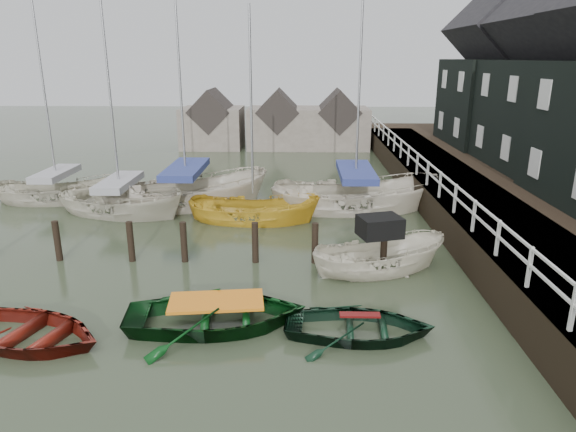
{
  "coord_description": "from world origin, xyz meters",
  "views": [
    {
      "loc": [
        2.7,
        -13.07,
        6.64
      ],
      "look_at": [
        2.28,
        3.78,
        1.4
      ],
      "focal_mm": 32.0,
      "sensor_mm": 36.0,
      "label": 1
    }
  ],
  "objects_px": {
    "rowboat_red": "(29,342)",
    "sailboat_d": "(355,208)",
    "rowboat_green": "(217,326)",
    "motorboat": "(378,269)",
    "sailboat_e": "(59,200)",
    "sailboat_c": "(254,220)",
    "rowboat_dkgreen": "(359,335)",
    "sailboat_a": "(122,212)",
    "sailboat_b": "(188,205)"
  },
  "relations": [
    {
      "from": "sailboat_b",
      "to": "sailboat_d",
      "type": "distance_m",
      "value": 7.74
    },
    {
      "from": "sailboat_b",
      "to": "sailboat_e",
      "type": "relative_size",
      "value": 1.08
    },
    {
      "from": "motorboat",
      "to": "sailboat_d",
      "type": "relative_size",
      "value": 0.39
    },
    {
      "from": "rowboat_green",
      "to": "motorboat",
      "type": "xyz_separation_m",
      "value": [
        4.65,
        3.6,
        0.09
      ]
    },
    {
      "from": "rowboat_dkgreen",
      "to": "sailboat_b",
      "type": "xyz_separation_m",
      "value": [
        -6.74,
        11.47,
        0.06
      ]
    },
    {
      "from": "sailboat_a",
      "to": "sailboat_e",
      "type": "relative_size",
      "value": 0.99
    },
    {
      "from": "sailboat_a",
      "to": "sailboat_e",
      "type": "bearing_deg",
      "value": 78.57
    },
    {
      "from": "motorboat",
      "to": "sailboat_d",
      "type": "height_order",
      "value": "sailboat_d"
    },
    {
      "from": "rowboat_green",
      "to": "motorboat",
      "type": "height_order",
      "value": "motorboat"
    },
    {
      "from": "sailboat_b",
      "to": "motorboat",
      "type": "bearing_deg",
      "value": -151.2
    },
    {
      "from": "sailboat_c",
      "to": "sailboat_a",
      "type": "bearing_deg",
      "value": 87.21
    },
    {
      "from": "sailboat_d",
      "to": "sailboat_e",
      "type": "distance_m",
      "value": 14.11
    },
    {
      "from": "sailboat_c",
      "to": "sailboat_d",
      "type": "bearing_deg",
      "value": -62.72
    },
    {
      "from": "sailboat_c",
      "to": "sailboat_d",
      "type": "xyz_separation_m",
      "value": [
        4.45,
        1.81,
        0.04
      ]
    },
    {
      "from": "sailboat_a",
      "to": "sailboat_e",
      "type": "distance_m",
      "value": 4.2
    },
    {
      "from": "sailboat_a",
      "to": "rowboat_red",
      "type": "bearing_deg",
      "value": -156.39
    },
    {
      "from": "rowboat_dkgreen",
      "to": "motorboat",
      "type": "relative_size",
      "value": 0.77
    },
    {
      "from": "sailboat_c",
      "to": "sailboat_e",
      "type": "relative_size",
      "value": 0.9
    },
    {
      "from": "rowboat_red",
      "to": "sailboat_d",
      "type": "xyz_separation_m",
      "value": [
        9.07,
        11.63,
        0.06
      ]
    },
    {
      "from": "rowboat_red",
      "to": "sailboat_d",
      "type": "height_order",
      "value": "sailboat_d"
    },
    {
      "from": "sailboat_e",
      "to": "rowboat_red",
      "type": "bearing_deg",
      "value": -163.63
    },
    {
      "from": "sailboat_c",
      "to": "motorboat",
      "type": "bearing_deg",
      "value": -134.55
    },
    {
      "from": "rowboat_dkgreen",
      "to": "sailboat_d",
      "type": "height_order",
      "value": "sailboat_d"
    },
    {
      "from": "rowboat_green",
      "to": "sailboat_c",
      "type": "relative_size",
      "value": 0.48
    },
    {
      "from": "sailboat_a",
      "to": "sailboat_b",
      "type": "height_order",
      "value": "sailboat_b"
    },
    {
      "from": "sailboat_d",
      "to": "sailboat_e",
      "type": "xyz_separation_m",
      "value": [
        -14.08,
        1.0,
        0.01
      ]
    },
    {
      "from": "rowboat_dkgreen",
      "to": "sailboat_c",
      "type": "relative_size",
      "value": 0.38
    },
    {
      "from": "sailboat_b",
      "to": "sailboat_d",
      "type": "relative_size",
      "value": 0.94
    },
    {
      "from": "rowboat_dkgreen",
      "to": "sailboat_b",
      "type": "bearing_deg",
      "value": 34.05
    },
    {
      "from": "sailboat_a",
      "to": "sailboat_d",
      "type": "bearing_deg",
      "value": -67.99
    },
    {
      "from": "motorboat",
      "to": "sailboat_e",
      "type": "distance_m",
      "value": 16.31
    },
    {
      "from": "rowboat_red",
      "to": "rowboat_green",
      "type": "height_order",
      "value": "rowboat_green"
    },
    {
      "from": "rowboat_red",
      "to": "rowboat_green",
      "type": "bearing_deg",
      "value": -62.33
    },
    {
      "from": "sailboat_d",
      "to": "sailboat_b",
      "type": "bearing_deg",
      "value": 83.96
    },
    {
      "from": "rowboat_green",
      "to": "sailboat_e",
      "type": "distance_m",
      "value": 15.09
    },
    {
      "from": "motorboat",
      "to": "sailboat_e",
      "type": "height_order",
      "value": "sailboat_e"
    },
    {
      "from": "sailboat_e",
      "to": "rowboat_dkgreen",
      "type": "bearing_deg",
      "value": -138.04
    },
    {
      "from": "rowboat_red",
      "to": "rowboat_green",
      "type": "distance_m",
      "value": 4.56
    },
    {
      "from": "sailboat_c",
      "to": "rowboat_dkgreen",
      "type": "bearing_deg",
      "value": -154.37
    },
    {
      "from": "sailboat_a",
      "to": "sailboat_b",
      "type": "distance_m",
      "value": 2.96
    },
    {
      "from": "sailboat_b",
      "to": "sailboat_c",
      "type": "distance_m",
      "value": 3.93
    },
    {
      "from": "rowboat_green",
      "to": "sailboat_d",
      "type": "bearing_deg",
      "value": -29.92
    },
    {
      "from": "rowboat_green",
      "to": "sailboat_a",
      "type": "distance_m",
      "value": 11.35
    },
    {
      "from": "rowboat_red",
      "to": "sailboat_c",
      "type": "relative_size",
      "value": 0.41
    },
    {
      "from": "rowboat_dkgreen",
      "to": "sailboat_b",
      "type": "distance_m",
      "value": 13.31
    },
    {
      "from": "rowboat_green",
      "to": "sailboat_b",
      "type": "bearing_deg",
      "value": 9.02
    },
    {
      "from": "rowboat_dkgreen",
      "to": "motorboat",
      "type": "xyz_separation_m",
      "value": [
        1.05,
        3.98,
        0.09
      ]
    },
    {
      "from": "rowboat_green",
      "to": "rowboat_dkgreen",
      "type": "xyz_separation_m",
      "value": [
        3.61,
        -0.38,
        0.0
      ]
    },
    {
      "from": "rowboat_red",
      "to": "rowboat_dkgreen",
      "type": "distance_m",
      "value": 8.1
    },
    {
      "from": "sailboat_e",
      "to": "rowboat_green",
      "type": "bearing_deg",
      "value": -146.32
    }
  ]
}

